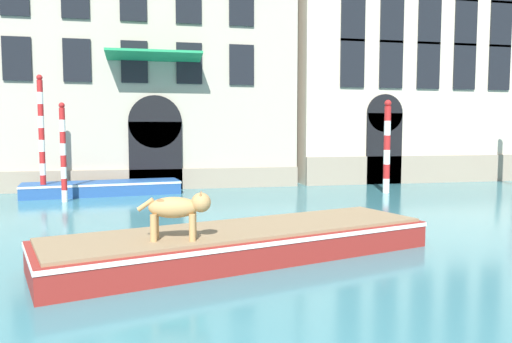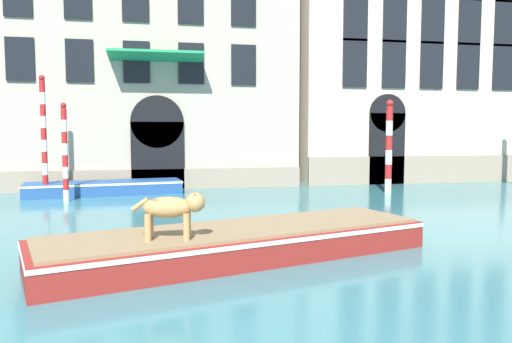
{
  "view_description": "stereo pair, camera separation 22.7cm",
  "coord_description": "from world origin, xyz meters",
  "px_view_note": "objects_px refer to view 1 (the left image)",
  "views": [
    {
      "loc": [
        0.1,
        -2.5,
        2.55
      ],
      "look_at": [
        3.46,
        12.99,
        1.2
      ],
      "focal_mm": 35.0,
      "sensor_mm": 36.0,
      "label": 1
    },
    {
      "loc": [
        0.32,
        -2.55,
        2.55
      ],
      "look_at": [
        3.46,
        12.99,
        1.2
      ],
      "focal_mm": 35.0,
      "sensor_mm": 36.0,
      "label": 2
    }
  ],
  "objects_px": {
    "boat_moored_near_palazzo": "(103,188)",
    "mooring_pole_0": "(42,137)",
    "boat_foreground": "(244,242)",
    "dog_on_deck": "(179,208)",
    "mooring_pole_1": "(387,146)",
    "mooring_pole_2": "(63,152)"
  },
  "relations": [
    {
      "from": "dog_on_deck",
      "to": "mooring_pole_1",
      "type": "distance_m",
      "value": 12.97
    },
    {
      "from": "mooring_pole_2",
      "to": "boat_foreground",
      "type": "bearing_deg",
      "value": -61.88
    },
    {
      "from": "boat_foreground",
      "to": "boat_moored_near_palazzo",
      "type": "distance_m",
      "value": 11.09
    },
    {
      "from": "boat_foreground",
      "to": "mooring_pole_1",
      "type": "xyz_separation_m",
      "value": [
        7.47,
        8.69,
        1.55
      ]
    },
    {
      "from": "boat_moored_near_palazzo",
      "to": "mooring_pole_2",
      "type": "xyz_separation_m",
      "value": [
        -1.14,
        -1.68,
        1.48
      ]
    },
    {
      "from": "mooring_pole_1",
      "to": "mooring_pole_2",
      "type": "height_order",
      "value": "mooring_pole_1"
    },
    {
      "from": "boat_moored_near_palazzo",
      "to": "boat_foreground",
      "type": "bearing_deg",
      "value": -78.59
    },
    {
      "from": "boat_foreground",
      "to": "dog_on_deck",
      "type": "bearing_deg",
      "value": -164.1
    },
    {
      "from": "mooring_pole_1",
      "to": "boat_foreground",
      "type": "bearing_deg",
      "value": -130.69
    },
    {
      "from": "mooring_pole_2",
      "to": "boat_moored_near_palazzo",
      "type": "bearing_deg",
      "value": 55.7
    },
    {
      "from": "boat_moored_near_palazzo",
      "to": "mooring_pole_1",
      "type": "relative_size",
      "value": 1.63
    },
    {
      "from": "dog_on_deck",
      "to": "mooring_pole_0",
      "type": "distance_m",
      "value": 11.6
    },
    {
      "from": "dog_on_deck",
      "to": "mooring_pole_0",
      "type": "xyz_separation_m",
      "value": [
        -4.3,
        10.71,
        1.11
      ]
    },
    {
      "from": "mooring_pole_2",
      "to": "mooring_pole_1",
      "type": "bearing_deg",
      "value": -0.65
    },
    {
      "from": "mooring_pole_1",
      "to": "mooring_pole_2",
      "type": "distance_m",
      "value": 12.19
    },
    {
      "from": "mooring_pole_0",
      "to": "mooring_pole_1",
      "type": "bearing_deg",
      "value": -5.23
    },
    {
      "from": "dog_on_deck",
      "to": "boat_moored_near_palazzo",
      "type": "distance_m",
      "value": 11.59
    },
    {
      "from": "boat_foreground",
      "to": "dog_on_deck",
      "type": "distance_m",
      "value": 1.77
    },
    {
      "from": "boat_moored_near_palazzo",
      "to": "mooring_pole_0",
      "type": "bearing_deg",
      "value": -170.54
    },
    {
      "from": "mooring_pole_0",
      "to": "mooring_pole_2",
      "type": "height_order",
      "value": "mooring_pole_0"
    },
    {
      "from": "dog_on_deck",
      "to": "boat_moored_near_palazzo",
      "type": "bearing_deg",
      "value": 109.91
    },
    {
      "from": "boat_foreground",
      "to": "boat_moored_near_palazzo",
      "type": "relative_size",
      "value": 1.35
    }
  ]
}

